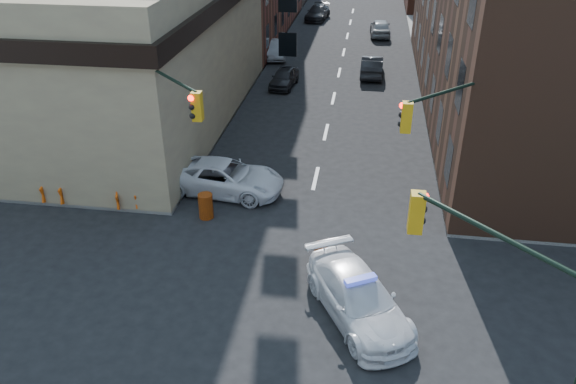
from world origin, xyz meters
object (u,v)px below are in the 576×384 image
(pedestrian_a, at_px, (103,179))
(barricade_nw_a, at_px, (128,199))
(parked_car_enear, at_px, (372,66))
(barrel_bank, at_px, (206,206))
(police_car, at_px, (358,298))
(barrel_road, at_px, (321,254))
(pedestrian_b, at_px, (71,162))
(pickup, at_px, (225,177))
(parked_car_wnear, at_px, (284,77))
(parked_car_wfar, at_px, (277,49))

(pedestrian_a, xyz_separation_m, barricade_nw_a, (1.47, -0.79, -0.49))
(parked_car_enear, xyz_separation_m, barrel_bank, (-6.91, -21.98, -0.19))
(police_car, bearing_deg, barrel_bank, 112.58)
(barrel_road, relative_size, barricade_nw_a, 0.85)
(parked_car_enear, distance_m, pedestrian_b, 24.26)
(pickup, relative_size, pedestrian_a, 3.12)
(barricade_nw_a, bearing_deg, pickup, 16.62)
(pickup, relative_size, pedestrian_b, 3.10)
(barricade_nw_a, bearing_deg, parked_car_enear, 50.39)
(parked_car_enear, height_order, pedestrian_b, pedestrian_b)
(parked_car_wnear, bearing_deg, barricade_nw_a, -97.77)
(pickup, xyz_separation_m, barrel_road, (5.07, -5.14, -0.32))
(barrel_bank, bearing_deg, pickup, 83.77)
(pedestrian_a, xyz_separation_m, barrel_road, (10.45, -3.63, -0.59))
(parked_car_wnear, xyz_separation_m, parked_car_wfar, (-1.76, 7.44, 0.05))
(parked_car_enear, relative_size, barricade_nw_a, 4.22)
(barrel_bank, bearing_deg, police_car, -38.76)
(pickup, xyz_separation_m, parked_car_wfar, (-1.35, 23.48, -0.07))
(pedestrian_b, height_order, barrel_bank, pedestrian_b)
(pedestrian_b, bearing_deg, barrel_bank, -43.85)
(parked_car_wfar, xyz_separation_m, pedestrian_a, (-4.03, -24.99, 0.34))
(pedestrian_a, bearing_deg, parked_car_wfar, 80.58)
(police_car, relative_size, barrel_bank, 4.64)
(barrel_road, bearing_deg, barrel_bank, 152.80)
(parked_car_wfar, bearing_deg, pedestrian_b, -112.80)
(barrel_road, distance_m, barrel_bank, 5.99)
(parked_car_wfar, height_order, barrel_bank, parked_car_wfar)
(police_car, xyz_separation_m, barrel_bank, (-6.86, 5.51, -0.20))
(pickup, relative_size, parked_car_wfar, 1.30)
(parked_car_wfar, relative_size, pedestrian_b, 2.39)
(barrel_bank, bearing_deg, barricade_nw_a, 178.43)
(pedestrian_a, relative_size, barricade_nw_a, 1.65)
(parked_car_wnear, relative_size, parked_car_enear, 0.85)
(parked_car_wnear, bearing_deg, barrel_bank, -86.60)
(pedestrian_b, distance_m, barrel_road, 13.77)
(police_car, height_order, parked_car_wnear, police_car)
(police_car, xyz_separation_m, barricade_nw_a, (-10.51, 5.61, -0.21))
(parked_car_wnear, relative_size, barrel_bank, 3.43)
(parked_car_wnear, bearing_deg, parked_car_enear, 35.03)
(barrel_bank, relative_size, barricade_nw_a, 1.05)
(pedestrian_b, bearing_deg, barrel_road, -47.84)
(pedestrian_a, bearing_deg, police_car, -28.37)
(pedestrian_b, xyz_separation_m, barrel_bank, (7.43, -2.41, -0.48))
(parked_car_wnear, height_order, pedestrian_b, pedestrian_b)
(pickup, bearing_deg, police_car, -133.75)
(parked_car_enear, height_order, barricade_nw_a, parked_car_enear)
(pickup, xyz_separation_m, barricade_nw_a, (-3.91, -2.30, -0.22))
(parked_car_wnear, height_order, barrel_road, parked_car_wnear)
(parked_car_wnear, xyz_separation_m, barrel_road, (4.66, -21.18, -0.21))
(parked_car_enear, relative_size, barrel_bank, 4.02)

